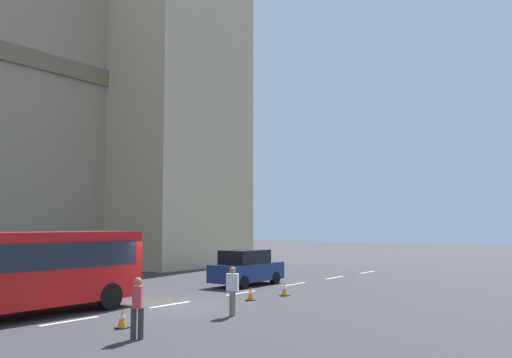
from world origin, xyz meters
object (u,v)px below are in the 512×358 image
(traffic_cone_middle, at_px, (251,294))
(traffic_cone_east, at_px, (284,289))
(traffic_cone_west, at_px, (122,319))
(pedestrian_by_kerb, at_px, (232,289))
(sedan_lead, at_px, (247,268))
(pedestrian_near_cones, at_px, (137,306))

(traffic_cone_middle, relative_size, traffic_cone_east, 1.00)
(traffic_cone_west, bearing_deg, pedestrian_by_kerb, -19.95)
(sedan_lead, bearing_deg, traffic_cone_middle, -141.29)
(traffic_cone_middle, distance_m, pedestrian_near_cones, 8.42)
(traffic_cone_middle, relative_size, pedestrian_by_kerb, 0.34)
(traffic_cone_west, distance_m, traffic_cone_middle, 7.29)
(traffic_cone_middle, bearing_deg, sedan_lead, 38.71)
(traffic_cone_middle, xyz_separation_m, traffic_cone_east, (2.09, -0.33, 0.00))
(pedestrian_near_cones, relative_size, pedestrian_by_kerb, 1.00)
(traffic_cone_west, distance_m, pedestrian_near_cones, 1.94)
(pedestrian_near_cones, bearing_deg, pedestrian_by_kerb, 3.44)
(traffic_cone_west, relative_size, pedestrian_near_cones, 0.34)
(sedan_lead, relative_size, pedestrian_near_cones, 2.60)
(traffic_cone_west, height_order, pedestrian_near_cones, pedestrian_near_cones)
(pedestrian_by_kerb, bearing_deg, traffic_cone_middle, 27.65)
(traffic_cone_middle, height_order, traffic_cone_east, same)
(traffic_cone_west, distance_m, traffic_cone_east, 9.37)
(sedan_lead, xyz_separation_m, traffic_cone_east, (-2.33, -3.88, -0.63))
(traffic_cone_east, xyz_separation_m, pedestrian_by_kerb, (-5.65, -1.53, 0.63))
(sedan_lead, bearing_deg, traffic_cone_east, -121.00)
(sedan_lead, relative_size, traffic_cone_west, 7.59)
(sedan_lead, relative_size, traffic_cone_east, 7.59)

